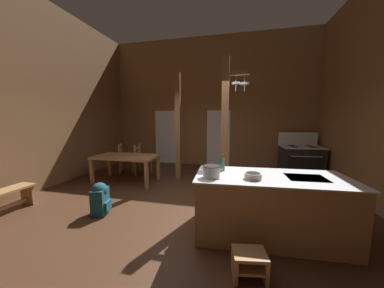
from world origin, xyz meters
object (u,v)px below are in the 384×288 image
object	(u,v)px
ladderback_chair_by_post	(125,159)
mixing_bowl_on_counter	(253,176)
backpack	(100,198)
stove_range	(300,161)
dining_table	(126,159)
kitchen_island	(269,206)
stockpot_on_counter	(212,171)
step_stool	(249,262)
ladderback_chair_near_window	(142,160)
bottle_tall_on_counter	(222,164)

from	to	relation	value
ladderback_chair_by_post	mixing_bowl_on_counter	world-z (taller)	mixing_bowl_on_counter
ladderback_chair_by_post	backpack	xyz separation A→B (m)	(1.12, -2.62, -0.14)
stove_range	dining_table	size ratio (longest dim) A/B	0.77
stove_range	kitchen_island	bearing A→B (deg)	-111.88
kitchen_island	stockpot_on_counter	bearing A→B (deg)	-162.96
stove_range	step_stool	size ratio (longest dim) A/B	3.29
kitchen_island	ladderback_chair_near_window	xyz separation A→B (m)	(-3.41, 2.60, -0.01)
dining_table	mixing_bowl_on_counter	distance (m)	3.80
step_stool	dining_table	world-z (taller)	dining_table
stove_range	dining_table	xyz separation A→B (m)	(-4.85, -1.60, 0.17)
stockpot_on_counter	kitchen_island	bearing A→B (deg)	17.04
stove_range	dining_table	world-z (taller)	stove_range
step_stool	mixing_bowl_on_counter	xyz separation A→B (m)	(0.06, 0.68, 0.79)
dining_table	ladderback_chair_near_window	size ratio (longest dim) A/B	1.80
step_stool	stockpot_on_counter	xyz separation A→B (m)	(-0.51, 0.63, 0.83)
kitchen_island	backpack	size ratio (longest dim) A/B	3.72
step_stool	dining_table	size ratio (longest dim) A/B	0.23
backpack	mixing_bowl_on_counter	xyz separation A→B (m)	(2.64, -0.21, 0.65)
stockpot_on_counter	step_stool	bearing A→B (deg)	-50.96
step_stool	ladderback_chair_by_post	world-z (taller)	ladderback_chair_by_post
ladderback_chair_by_post	mixing_bowl_on_counter	xyz separation A→B (m)	(3.75, -2.83, 0.51)
kitchen_island	stockpot_on_counter	world-z (taller)	stockpot_on_counter
kitchen_island	step_stool	distance (m)	0.98
backpack	bottle_tall_on_counter	bearing A→B (deg)	3.50
ladderback_chair_near_window	mixing_bowl_on_counter	bearing A→B (deg)	-41.61
ladderback_chair_near_window	stockpot_on_counter	size ratio (longest dim) A/B	2.97
mixing_bowl_on_counter	bottle_tall_on_counter	distance (m)	0.56
ladderback_chair_by_post	bottle_tall_on_counter	distance (m)	4.18
ladderback_chair_near_window	stockpot_on_counter	xyz separation A→B (m)	(2.58, -2.85, 0.56)
dining_table	mixing_bowl_on_counter	world-z (taller)	mixing_bowl_on_counter
step_stool	dining_table	bearing A→B (deg)	139.48
kitchen_island	ladderback_chair_by_post	world-z (taller)	ladderback_chair_by_post
dining_table	stockpot_on_counter	size ratio (longest dim) A/B	5.36
bottle_tall_on_counter	mixing_bowl_on_counter	bearing A→B (deg)	-37.39
step_stool	mixing_bowl_on_counter	world-z (taller)	mixing_bowl_on_counter
stove_range	backpack	bearing A→B (deg)	-141.47
ladderback_chair_near_window	ladderback_chair_by_post	xyz separation A→B (m)	(-0.61, 0.03, 0.00)
ladderback_chair_by_post	backpack	bearing A→B (deg)	-66.92
stockpot_on_counter	bottle_tall_on_counter	xyz separation A→B (m)	(0.12, 0.40, 0.02)
ladderback_chair_near_window	dining_table	bearing A→B (deg)	-94.74
backpack	bottle_tall_on_counter	world-z (taller)	bottle_tall_on_counter
backpack	mixing_bowl_on_counter	bearing A→B (deg)	-4.46
ladderback_chair_near_window	bottle_tall_on_counter	xyz separation A→B (m)	(2.70, -2.46, 0.58)
ladderback_chair_near_window	bottle_tall_on_counter	size ratio (longest dim) A/B	3.64
kitchen_island	bottle_tall_on_counter	world-z (taller)	bottle_tall_on_counter
dining_table	bottle_tall_on_counter	world-z (taller)	bottle_tall_on_counter
stove_range	ladderback_chair_near_window	bearing A→B (deg)	-170.35
stove_range	dining_table	distance (m)	5.11
stockpot_on_counter	mixing_bowl_on_counter	bearing A→B (deg)	5.72
backpack	mixing_bowl_on_counter	world-z (taller)	mixing_bowl_on_counter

